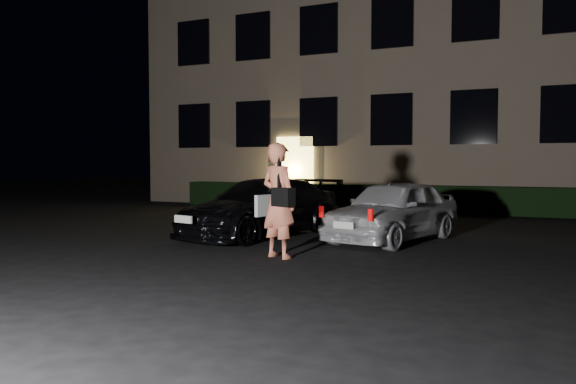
% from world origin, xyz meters
% --- Properties ---
extents(ground, '(80.00, 80.00, 0.00)m').
position_xyz_m(ground, '(0.00, 0.00, 0.00)').
color(ground, black).
rests_on(ground, ground).
extents(building, '(20.00, 8.11, 12.00)m').
position_xyz_m(building, '(-0.00, 14.99, 6.00)').
color(building, '#726451').
rests_on(building, ground).
extents(hedge, '(15.00, 0.70, 0.85)m').
position_xyz_m(hedge, '(0.00, 10.50, 0.42)').
color(hedge, black).
rests_on(hedge, ground).
extents(sedan, '(2.66, 4.51, 1.23)m').
position_xyz_m(sedan, '(-0.83, 3.18, 0.61)').
color(sedan, black).
rests_on(sedan, ground).
extents(hatch, '(2.34, 3.90, 1.24)m').
position_xyz_m(hatch, '(1.92, 3.61, 0.62)').
color(hatch, silver).
rests_on(hatch, ground).
extents(man, '(0.81, 0.69, 1.90)m').
position_xyz_m(man, '(0.70, 0.85, 0.95)').
color(man, '#E17554').
rests_on(man, ground).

